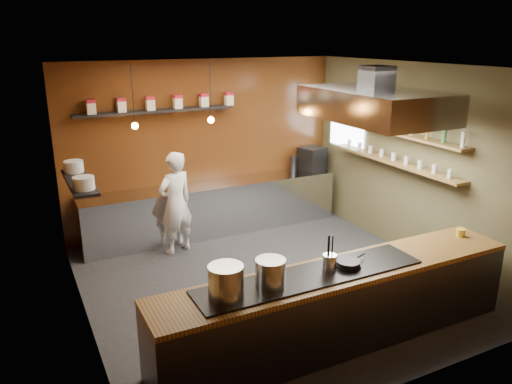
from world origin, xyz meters
TOP-DOWN VIEW (x-y plane):
  - floor at (0.00, 0.00)m, footprint 5.00×5.00m
  - back_wall at (0.00, 2.50)m, footprint 5.00×0.00m
  - left_wall at (-2.50, 0.00)m, footprint 0.00×5.00m
  - right_wall at (2.50, 0.00)m, footprint 0.00×5.00m
  - ceiling at (0.00, 0.00)m, footprint 5.00×5.00m
  - window_pane at (2.45, 1.70)m, footprint 0.00×1.00m
  - prep_counter at (0.00, 2.17)m, footprint 4.60×0.65m
  - pass_counter at (-0.00, -1.60)m, footprint 4.40×0.72m
  - tin_shelf at (-0.90, 2.36)m, footprint 2.60×0.26m
  - plate_shelf at (-2.34, 1.00)m, footprint 0.30×1.40m
  - bottle_shelf_upper at (2.34, 0.30)m, footprint 0.26×2.80m
  - bottle_shelf_lower at (2.34, 0.30)m, footprint 0.26×2.80m
  - extractor_hood at (1.30, -0.40)m, footprint 1.20×2.00m
  - pendant_left at (-1.40, 1.70)m, footprint 0.10×0.10m
  - pendant_right at (-0.20, 1.70)m, footprint 0.10×0.10m
  - storage_tins at (-0.75, 2.36)m, footprint 2.43×0.13m
  - plate_stacks at (-2.34, 1.00)m, footprint 0.26×1.16m
  - bottles at (2.34, 0.30)m, footprint 0.06×2.66m
  - wine_glasses at (2.34, 0.30)m, footprint 0.07×2.37m
  - stockpot_large at (-1.40, -1.64)m, footprint 0.39×0.39m
  - stockpot_small at (-0.90, -1.62)m, footprint 0.38×0.38m
  - utensil_crock at (-0.18, -1.61)m, footprint 0.18×0.18m
  - frying_pan at (0.08, -1.61)m, footprint 0.44×0.29m
  - butter_jar at (1.91, -1.51)m, footprint 0.13×0.13m
  - espresso_machine at (2.08, 2.25)m, footprint 0.51×0.50m
  - chef at (-0.86, 1.65)m, footprint 0.70×0.57m

SIDE VIEW (x-z plane):
  - floor at x=0.00m, z-range 0.00..0.00m
  - prep_counter at x=0.00m, z-range 0.00..0.90m
  - pass_counter at x=0.00m, z-range 0.00..0.94m
  - chef at x=-0.86m, z-range 0.00..1.67m
  - butter_jar at x=1.91m, z-range 0.92..1.02m
  - frying_pan at x=0.08m, z-range 0.94..1.01m
  - utensil_crock at x=-0.18m, z-range 0.94..1.13m
  - stockpot_small at x=-0.90m, z-range 0.94..1.23m
  - stockpot_large at x=-1.40m, z-range 0.94..1.28m
  - espresso_machine at x=2.08m, z-range 0.90..1.33m
  - bottle_shelf_lower at x=2.34m, z-range 1.43..1.47m
  - back_wall at x=0.00m, z-range -1.00..4.00m
  - left_wall at x=-2.50m, z-range -1.00..4.00m
  - right_wall at x=2.50m, z-range -1.00..4.00m
  - wine_glasses at x=2.34m, z-range 1.47..1.60m
  - plate_shelf at x=-2.34m, z-range 1.53..1.57m
  - plate_stacks at x=-2.34m, z-range 1.57..1.73m
  - window_pane at x=2.45m, z-range 1.40..2.40m
  - bottle_shelf_upper at x=2.34m, z-range 1.90..1.94m
  - bottles at x=2.34m, z-range 1.94..2.18m
  - pendant_left at x=-1.40m, z-range 1.68..2.63m
  - pendant_right at x=-0.20m, z-range 1.68..2.63m
  - tin_shelf at x=-0.90m, z-range 2.18..2.22m
  - storage_tins at x=-0.75m, z-range 2.22..2.44m
  - extractor_hood at x=1.30m, z-range 2.15..2.87m
  - ceiling at x=0.00m, z-range 3.00..3.00m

